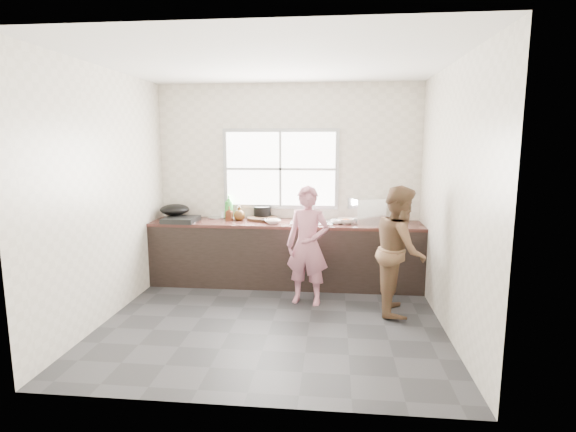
# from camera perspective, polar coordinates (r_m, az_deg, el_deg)

# --- Properties ---
(floor) EXTENTS (3.60, 3.20, 0.01)m
(floor) POSITION_cam_1_polar(r_m,az_deg,el_deg) (5.01, -1.96, -13.21)
(floor) COLOR #29292C
(floor) RESTS_ON ground
(ceiling) EXTENTS (3.60, 3.20, 0.01)m
(ceiling) POSITION_cam_1_polar(r_m,az_deg,el_deg) (4.69, -2.15, 19.02)
(ceiling) COLOR silver
(ceiling) RESTS_ON wall_back
(wall_back) EXTENTS (3.60, 0.01, 2.70)m
(wall_back) POSITION_cam_1_polar(r_m,az_deg,el_deg) (6.24, -0.01, 4.17)
(wall_back) COLOR beige
(wall_back) RESTS_ON ground
(wall_left) EXTENTS (0.01, 3.20, 2.70)m
(wall_left) POSITION_cam_1_polar(r_m,az_deg,el_deg) (5.22, -22.08, 2.44)
(wall_left) COLOR silver
(wall_left) RESTS_ON ground
(wall_right) EXTENTS (0.01, 3.20, 2.70)m
(wall_right) POSITION_cam_1_polar(r_m,az_deg,el_deg) (4.76, 20.03, 1.94)
(wall_right) COLOR beige
(wall_right) RESTS_ON ground
(wall_front) EXTENTS (3.60, 0.01, 2.70)m
(wall_front) POSITION_cam_1_polar(r_m,az_deg,el_deg) (3.10, -6.16, -1.32)
(wall_front) COLOR beige
(wall_front) RESTS_ON ground
(cabinet) EXTENTS (3.60, 0.62, 0.82)m
(cabinet) POSITION_cam_1_polar(r_m,az_deg,el_deg) (6.10, -0.32, -4.94)
(cabinet) COLOR black
(cabinet) RESTS_ON floor
(countertop) EXTENTS (3.60, 0.64, 0.04)m
(countertop) POSITION_cam_1_polar(r_m,az_deg,el_deg) (6.00, -0.32, -0.96)
(countertop) COLOR #391C17
(countertop) RESTS_ON cabinet
(sink) EXTENTS (0.55, 0.45, 0.02)m
(sink) POSITION_cam_1_polar(r_m,az_deg,el_deg) (5.97, 3.02, -0.79)
(sink) COLOR silver
(sink) RESTS_ON countertop
(faucet) EXTENTS (0.02, 0.02, 0.30)m
(faucet) POSITION_cam_1_polar(r_m,az_deg,el_deg) (6.14, 3.13, 0.87)
(faucet) COLOR silver
(faucet) RESTS_ON countertop
(window_frame) EXTENTS (1.60, 0.05, 1.10)m
(window_frame) POSITION_cam_1_polar(r_m,az_deg,el_deg) (6.22, -0.94, 6.00)
(window_frame) COLOR #9EA0A5
(window_frame) RESTS_ON wall_back
(window_glazing) EXTENTS (1.50, 0.01, 1.00)m
(window_glazing) POSITION_cam_1_polar(r_m,az_deg,el_deg) (6.20, -0.97, 5.98)
(window_glazing) COLOR white
(window_glazing) RESTS_ON window_frame
(woman) EXTENTS (0.54, 0.41, 1.32)m
(woman) POSITION_cam_1_polar(r_m,az_deg,el_deg) (5.34, 2.52, -4.25)
(woman) COLOR #BE7285
(woman) RESTS_ON floor
(person_side) EXTENTS (0.59, 0.74, 1.45)m
(person_side) POSITION_cam_1_polar(r_m,az_deg,el_deg) (5.20, 14.01, -4.21)
(person_side) COLOR brown
(person_side) RESTS_ON floor
(cutting_board) EXTENTS (0.46, 0.46, 0.04)m
(cutting_board) POSITION_cam_1_polar(r_m,az_deg,el_deg) (6.17, -3.31, -0.30)
(cutting_board) COLOR black
(cutting_board) RESTS_ON countertop
(cleaver) EXTENTS (0.19, 0.11, 0.01)m
(cleaver) POSITION_cam_1_polar(r_m,az_deg,el_deg) (5.97, -2.49, -0.41)
(cleaver) COLOR silver
(cleaver) RESTS_ON cutting_board
(bowl_mince) EXTENTS (0.27, 0.27, 0.05)m
(bowl_mince) POSITION_cam_1_polar(r_m,az_deg,el_deg) (5.89, -1.97, -0.72)
(bowl_mince) COLOR white
(bowl_mince) RESTS_ON countertop
(bowl_crabs) EXTENTS (0.21, 0.21, 0.06)m
(bowl_crabs) POSITION_cam_1_polar(r_m,az_deg,el_deg) (5.92, 7.35, -0.71)
(bowl_crabs) COLOR silver
(bowl_crabs) RESTS_ON countertop
(bowl_held) EXTENTS (0.28, 0.28, 0.07)m
(bowl_held) POSITION_cam_1_polar(r_m,az_deg,el_deg) (5.91, 6.27, -0.65)
(bowl_held) COLOR white
(bowl_held) RESTS_ON countertop
(black_pot) EXTENTS (0.30, 0.30, 0.17)m
(black_pot) POSITION_cam_1_polar(r_m,az_deg,el_deg) (6.26, -3.27, 0.44)
(black_pot) COLOR black
(black_pot) RESTS_ON countertop
(plate_food) EXTENTS (0.28, 0.28, 0.02)m
(plate_food) POSITION_cam_1_polar(r_m,az_deg,el_deg) (6.34, -6.59, -0.20)
(plate_food) COLOR white
(plate_food) RESTS_ON countertop
(bottle_green) EXTENTS (0.15, 0.15, 0.33)m
(bottle_green) POSITION_cam_1_polar(r_m,az_deg,el_deg) (6.34, -7.51, 1.21)
(bottle_green) COLOR green
(bottle_green) RESTS_ON countertop
(bottle_brown_tall) EXTENTS (0.08, 0.09, 0.17)m
(bottle_brown_tall) POSITION_cam_1_polar(r_m,az_deg,el_deg) (6.18, -7.46, 0.26)
(bottle_brown_tall) COLOR #4D2413
(bottle_brown_tall) RESTS_ON countertop
(bottle_brown_short) EXTENTS (0.15, 0.15, 0.18)m
(bottle_brown_short) POSITION_cam_1_polar(r_m,az_deg,el_deg) (6.15, -6.20, 0.29)
(bottle_brown_short) COLOR #492F12
(bottle_brown_short) RESTS_ON countertop
(glass_jar) EXTENTS (0.08, 0.08, 0.09)m
(glass_jar) POSITION_cam_1_polar(r_m,az_deg,el_deg) (6.38, -8.24, 0.15)
(glass_jar) COLOR white
(glass_jar) RESTS_ON countertop
(burner) EXTENTS (0.44, 0.44, 0.06)m
(burner) POSITION_cam_1_polar(r_m,az_deg,el_deg) (6.18, -13.43, -0.43)
(burner) COLOR black
(burner) RESTS_ON countertop
(wok) EXTENTS (0.47, 0.47, 0.15)m
(wok) POSITION_cam_1_polar(r_m,az_deg,el_deg) (6.39, -14.19, 0.79)
(wok) COLOR black
(wok) RESTS_ON burner
(dish_rack) EXTENTS (0.51, 0.44, 0.32)m
(dish_rack) POSITION_cam_1_polar(r_m,az_deg,el_deg) (6.09, 9.97, 0.75)
(dish_rack) COLOR white
(dish_rack) RESTS_ON countertop
(pot_lid_left) EXTENTS (0.35, 0.35, 0.01)m
(pot_lid_left) POSITION_cam_1_polar(r_m,az_deg,el_deg) (6.10, -12.90, -0.78)
(pot_lid_left) COLOR silver
(pot_lid_left) RESTS_ON countertop
(pot_lid_right) EXTENTS (0.31, 0.31, 0.01)m
(pot_lid_right) POSITION_cam_1_polar(r_m,az_deg,el_deg) (6.40, -9.00, -0.18)
(pot_lid_right) COLOR #A4A7AA
(pot_lid_right) RESTS_ON countertop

